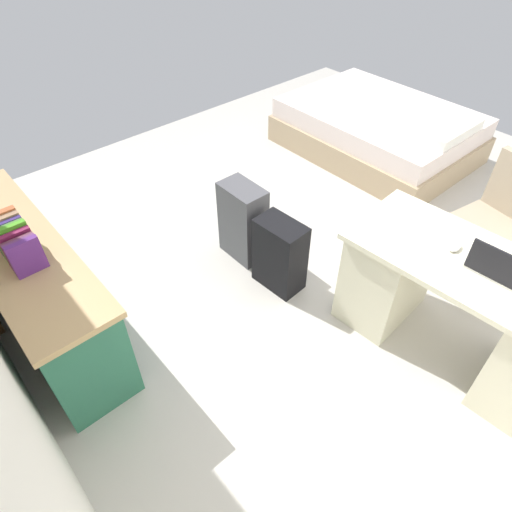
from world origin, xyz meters
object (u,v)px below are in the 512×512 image
bed (379,130)px  suitcase_black (280,255)px  computer_mouse (455,247)px  suitcase_spare_grey (243,222)px  laptop (499,268)px  office_chair (492,229)px  credenza (35,286)px  desk (458,308)px

bed → suitcase_black: bearing=109.2°
bed → computer_mouse: (-1.74, 1.74, 0.53)m
suitcase_spare_grey → laptop: size_ratio=1.96×
suitcase_spare_grey → office_chair: bearing=-137.7°
bed → suitcase_black: size_ratio=3.36×
suitcase_black → laptop: size_ratio=1.75×
computer_mouse → bed: bearing=-48.9°
laptop → computer_mouse: (0.26, -0.02, -0.03)m
credenza → suitcase_black: bearing=-117.6°
office_chair → desk: bearing=105.5°
office_chair → computer_mouse: bearing=94.8°
credenza → suitcase_spare_grey: credenza is taller
credenza → suitcase_spare_grey: (-0.33, -1.48, -0.05)m
computer_mouse → suitcase_spare_grey: bearing=12.2°
bed → computer_mouse: computer_mouse is taller
suitcase_spare_grey → suitcase_black: bearing=177.7°
office_chair → suitcase_spare_grey: 1.83m
suitcase_spare_grey → computer_mouse: size_ratio=6.37×
desk → suitcase_spare_grey: (1.58, 0.39, -0.07)m
credenza → suitcase_black: (-0.76, -1.46, -0.08)m
office_chair → suitcase_spare_grey: (1.35, 1.22, -0.10)m
desk → suitcase_black: (1.15, 0.41, -0.11)m
suitcase_black → computer_mouse: (-0.98, -0.43, 0.48)m
bed → computer_mouse: 2.51m
desk → suitcase_spare_grey: bearing=13.8°
credenza → bed: credenza is taller
credenza → laptop: laptop is taller
laptop → credenza: bearing=42.9°
desk → suitcase_spare_grey: 1.63m
desk → bed: 2.59m
laptop → desk: bearing=-1.2°
credenza → laptop: bearing=-137.1°
bed → laptop: bearing=138.7°
bed → laptop: size_ratio=5.87×
office_chair → computer_mouse: (-0.07, 0.81, 0.35)m
bed → suitcase_spare_grey: 2.17m
desk → computer_mouse: 0.41m
computer_mouse → laptop: bearing=171.0°
desk → bed: desk is taller
suitcase_black → suitcase_spare_grey: (0.43, -0.02, 0.04)m
office_chair → bed: office_chair is taller
suitcase_black → computer_mouse: bearing=-160.2°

